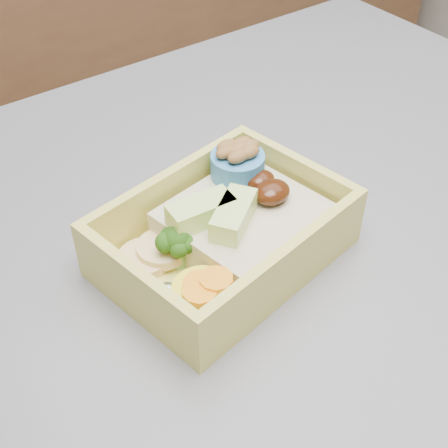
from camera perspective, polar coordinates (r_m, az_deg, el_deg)
bento_box at (r=0.49m, az=0.28°, el=-0.62°), size 0.20×0.16×0.07m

